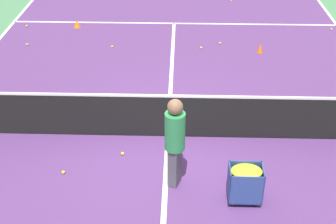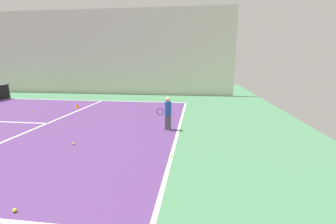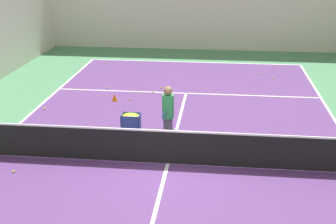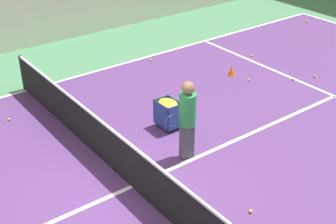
{
  "view_description": "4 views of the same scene",
  "coord_description": "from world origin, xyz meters",
  "px_view_note": "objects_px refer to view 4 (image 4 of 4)",
  "views": [
    {
      "loc": [
        -0.26,
        8.44,
        5.89
      ],
      "look_at": [
        0.0,
        0.0,
        0.63
      ],
      "focal_mm": 50.0,
      "sensor_mm": 36.0,
      "label": 1
    },
    {
      "loc": [
        -8.34,
        -12.91,
        2.55
      ],
      "look_at": [
        -0.23,
        -11.88,
        0.7
      ],
      "focal_mm": 24.0,
      "sensor_mm": 36.0,
      "label": 2
    },
    {
      "loc": [
        1.39,
        -11.99,
        5.94
      ],
      "look_at": [
        -0.17,
        1.57,
        1.02
      ],
      "focal_mm": 50.0,
      "sensor_mm": 36.0,
      "label": 3
    },
    {
      "loc": [
        6.52,
        -3.98,
        5.94
      ],
      "look_at": [
        -1.44,
        2.0,
        0.44
      ],
      "focal_mm": 50.0,
      "sensor_mm": 36.0,
      "label": 4
    }
  ],
  "objects_px": {
    "tennis_net": "(131,165)",
    "training_cone_1": "(232,71)",
    "coach_at_net": "(187,116)",
    "ball_cart": "(168,109)"
  },
  "relations": [
    {
      "from": "tennis_net",
      "to": "training_cone_1",
      "type": "relative_size",
      "value": 37.66
    },
    {
      "from": "tennis_net",
      "to": "training_cone_1",
      "type": "distance_m",
      "value": 6.12
    },
    {
      "from": "tennis_net",
      "to": "coach_at_net",
      "type": "distance_m",
      "value": 1.66
    },
    {
      "from": "ball_cart",
      "to": "training_cone_1",
      "type": "relative_size",
      "value": 2.49
    },
    {
      "from": "coach_at_net",
      "to": "tennis_net",
      "type": "bearing_deg",
      "value": 25.5
    },
    {
      "from": "coach_at_net",
      "to": "ball_cart",
      "type": "relative_size",
      "value": 2.46
    },
    {
      "from": "coach_at_net",
      "to": "training_cone_1",
      "type": "bearing_deg",
      "value": -126.99
    },
    {
      "from": "tennis_net",
      "to": "training_cone_1",
      "type": "bearing_deg",
      "value": 117.0
    },
    {
      "from": "tennis_net",
      "to": "training_cone_1",
      "type": "xyz_separation_m",
      "value": [
        -2.77,
        5.44,
        -0.39
      ]
    },
    {
      "from": "training_cone_1",
      "to": "ball_cart",
      "type": "bearing_deg",
      "value": -68.84
    }
  ]
}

